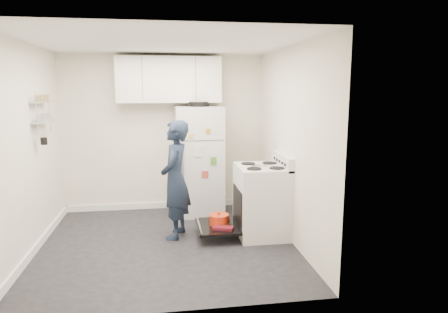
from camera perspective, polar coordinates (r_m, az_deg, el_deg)
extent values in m
cube|color=black|center=(5.29, -8.13, -12.25)|extent=(3.20, 3.20, 0.01)
cube|color=white|center=(4.94, -8.86, 15.76)|extent=(3.20, 3.20, 0.01)
cube|color=beige|center=(6.55, -8.58, 3.30)|extent=(3.20, 0.01, 2.50)
cube|color=beige|center=(3.39, -8.29, -2.70)|extent=(3.20, 0.01, 2.50)
cube|color=beige|center=(5.21, -26.36, 0.74)|extent=(0.01, 3.20, 2.50)
cube|color=beige|center=(5.22, 9.37, 1.65)|extent=(0.01, 3.20, 2.50)
cube|color=white|center=(5.50, -25.25, -11.69)|extent=(0.03, 3.20, 0.10)
cube|color=white|center=(6.77, -8.32, -6.85)|extent=(3.20, 0.03, 0.10)
cube|color=silver|center=(5.44, 5.37, -6.46)|extent=(0.65, 0.76, 0.92)
cube|color=black|center=(5.44, 4.64, -7.10)|extent=(0.53, 0.60, 0.52)
cube|color=orange|center=(5.51, 7.39, -6.94)|extent=(0.02, 0.56, 0.46)
cylinder|color=black|center=(5.50, 5.12, -8.87)|extent=(0.34, 0.34, 0.02)
cube|color=silver|center=(5.39, 8.40, -0.66)|extent=(0.08, 0.76, 0.18)
cube|color=silver|center=(5.32, 5.45, -1.54)|extent=(0.65, 0.76, 0.03)
cube|color=#B2B2B7|center=(5.26, 5.06, -1.29)|extent=(0.22, 0.03, 0.01)
cube|color=black|center=(5.42, -0.94, -9.95)|extent=(0.55, 0.70, 0.03)
cylinder|color=#B2B2B7|center=(5.39, -3.56, -9.69)|extent=(0.02, 0.66, 0.02)
cylinder|color=red|center=(5.43, -0.74, -9.08)|extent=(0.26, 0.26, 0.12)
cylinder|color=red|center=(5.40, -0.74, -8.38)|extent=(0.27, 0.27, 0.02)
sphere|color=red|center=(5.39, -0.74, -8.09)|extent=(0.04, 0.04, 0.04)
cube|color=maroon|center=(5.26, -0.14, -10.17)|extent=(0.29, 0.21, 0.04)
cube|color=maroon|center=(5.60, -0.70, -8.93)|extent=(0.28, 0.19, 0.04)
cube|color=silver|center=(6.29, -3.54, -0.58)|extent=(0.72, 0.70, 1.70)
cube|color=#4C4C4C|center=(5.88, -3.26, 2.30)|extent=(0.68, 0.01, 0.01)
cube|color=#B2B2B7|center=(5.83, -6.00, 3.38)|extent=(0.03, 0.03, 0.20)
cube|color=#B2B2B7|center=(5.89, -5.93, -0.68)|extent=(0.03, 0.03, 0.55)
cylinder|color=black|center=(6.19, -3.63, 7.48)|extent=(0.30, 0.30, 0.07)
cube|color=#46872D|center=(5.95, -1.50, -0.65)|extent=(0.09, 0.01, 0.12)
cube|color=silver|center=(5.90, -3.73, 0.72)|extent=(0.12, 0.01, 0.16)
cube|color=gold|center=(5.86, -4.73, 2.92)|extent=(0.06, 0.01, 0.06)
cube|color=#C28116|center=(5.87, -2.30, 3.65)|extent=(0.07, 0.01, 0.07)
cube|color=#BA3E35|center=(5.97, -2.73, -2.57)|extent=(0.10, 0.01, 0.10)
cube|color=silver|center=(6.34, -7.85, 10.81)|extent=(1.60, 0.33, 0.70)
cube|color=#B2B2B7|center=(5.62, -24.48, 7.11)|extent=(0.14, 0.60, 0.02)
cube|color=#B2B2B7|center=(5.63, -24.31, 4.58)|extent=(0.14, 0.60, 0.02)
cylinder|color=black|center=(5.47, -24.33, 2.02)|extent=(0.08, 0.08, 0.09)
imported|color=#182337|center=(5.30, -6.97, -3.30)|extent=(0.52, 0.65, 1.57)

